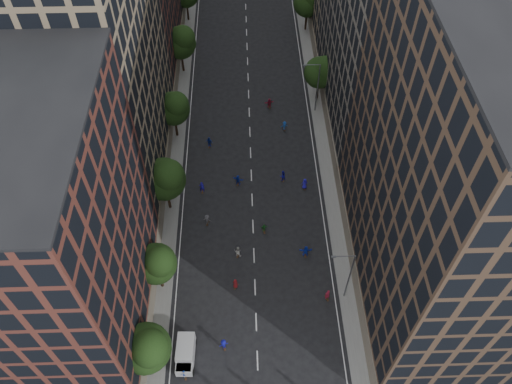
% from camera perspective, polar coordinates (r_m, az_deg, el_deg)
% --- Properties ---
extents(ground, '(240.00, 240.00, 0.00)m').
position_cam_1_polar(ground, '(77.65, -0.70, 6.65)').
color(ground, black).
rests_on(ground, ground).
extents(sidewalk_left, '(4.00, 105.00, 0.15)m').
position_cam_1_polar(sidewalk_left, '(83.89, -9.17, 10.00)').
color(sidewalk_left, slate).
rests_on(sidewalk_left, ground).
extents(sidewalk_right, '(4.00, 105.00, 0.15)m').
position_cam_1_polar(sidewalk_right, '(84.12, 7.52, 10.37)').
color(sidewalk_right, slate).
rests_on(sidewalk_right, ground).
extents(bldg_left_a, '(14.00, 22.00, 30.00)m').
position_cam_1_polar(bldg_left_a, '(50.73, -22.12, -5.04)').
color(bldg_left_a, '#5A2B22').
rests_on(bldg_left_a, ground).
extents(bldg_left_b, '(14.00, 26.00, 34.00)m').
position_cam_1_polar(bldg_left_b, '(65.41, -18.12, 13.62)').
color(bldg_left_b, '#897559').
rests_on(bldg_left_b, ground).
extents(bldg_right_a, '(14.00, 30.00, 36.00)m').
position_cam_1_polar(bldg_right_a, '(51.35, 21.51, 1.61)').
color(bldg_right_a, '#4C3728').
rests_on(bldg_right_a, ground).
extents(bldg_right_b, '(14.00, 28.00, 33.00)m').
position_cam_1_polar(bldg_right_b, '(73.27, 14.93, 18.27)').
color(bldg_right_b, '#5D564D').
rests_on(bldg_right_b, ground).
extents(tree_left_0, '(5.20, 5.20, 8.83)m').
position_cam_1_polar(tree_left_0, '(52.96, -12.34, -17.05)').
color(tree_left_0, black).
rests_on(tree_left_0, ground).
extents(tree_left_1, '(4.80, 4.80, 8.21)m').
position_cam_1_polar(tree_left_1, '(57.76, -11.24, -7.98)').
color(tree_left_1, black).
rests_on(tree_left_1, ground).
extents(tree_left_2, '(5.60, 5.60, 9.45)m').
position_cam_1_polar(tree_left_2, '(64.10, -10.33, 1.58)').
color(tree_left_2, black).
rests_on(tree_left_2, ground).
extents(tree_left_3, '(5.00, 5.00, 8.58)m').
position_cam_1_polar(tree_left_3, '(74.31, -9.38, 9.52)').
color(tree_left_3, black).
rests_on(tree_left_3, ground).
extents(tree_left_4, '(5.40, 5.40, 9.08)m').
position_cam_1_polar(tree_left_4, '(86.75, -8.60, 16.65)').
color(tree_left_4, black).
rests_on(tree_left_4, ground).
extents(tree_right_a, '(5.00, 5.00, 8.39)m').
position_cam_1_polar(tree_right_a, '(80.84, 7.46, 13.53)').
color(tree_right_a, black).
rests_on(tree_right_a, ground).
extents(tree_right_b, '(5.20, 5.20, 8.83)m').
position_cam_1_polar(tree_right_b, '(97.18, 6.06, 20.86)').
color(tree_right_b, black).
rests_on(tree_right_b, ground).
extents(streetlamp_near, '(2.64, 0.22, 9.06)m').
position_cam_1_polar(streetlamp_near, '(57.33, 10.48, -9.23)').
color(streetlamp_near, '#595B60').
rests_on(streetlamp_near, ground).
extents(streetlamp_far, '(2.64, 0.22, 9.06)m').
position_cam_1_polar(streetlamp_far, '(78.76, 6.91, 12.00)').
color(streetlamp_far, '#595B60').
rests_on(streetlamp_far, ground).
extents(cargo_van, '(2.15, 4.31, 2.25)m').
position_cam_1_polar(cargo_van, '(57.28, -8.06, -17.80)').
color(cargo_van, '#BBBBBE').
rests_on(cargo_van, ground).
extents(skater_3, '(1.18, 0.90, 1.62)m').
position_cam_1_polar(skater_3, '(57.66, -3.71, -16.99)').
color(skater_3, '#121295').
rests_on(skater_3, ground).
extents(skater_4, '(1.00, 0.59, 1.60)m').
position_cam_1_polar(skater_4, '(56.92, -8.17, -19.90)').
color(skater_4, '#1642B6').
rests_on(skater_4, ground).
extents(skater_5, '(1.66, 0.57, 1.78)m').
position_cam_1_polar(skater_5, '(63.33, 5.70, -6.76)').
color(skater_5, '#162EB4').
rests_on(skater_5, ground).
extents(skater_6, '(0.86, 0.71, 1.50)m').
position_cam_1_polar(skater_6, '(60.90, -2.37, -10.43)').
color(skater_6, maroon).
rests_on(skater_6, ground).
extents(skater_7, '(0.77, 0.64, 1.81)m').
position_cam_1_polar(skater_7, '(60.58, 8.17, -11.54)').
color(skater_7, maroon).
rests_on(skater_7, ground).
extents(skater_8, '(1.02, 0.89, 1.77)m').
position_cam_1_polar(skater_8, '(63.04, -2.09, -6.83)').
color(skater_8, silver).
rests_on(skater_8, ground).
extents(skater_9, '(1.21, 0.92, 1.65)m').
position_cam_1_polar(skater_9, '(66.16, -5.59, -3.18)').
color(skater_9, '#45454A').
rests_on(skater_9, ground).
extents(skater_10, '(0.95, 0.54, 1.52)m').
position_cam_1_polar(skater_10, '(65.16, 0.93, -4.15)').
color(skater_10, '#1C5D20').
rests_on(skater_10, ground).
extents(skater_11, '(1.64, 1.01, 1.68)m').
position_cam_1_polar(skater_11, '(70.14, -2.07, 1.36)').
color(skater_11, '#13299C').
rests_on(skater_11, ground).
extents(skater_12, '(0.92, 0.66, 1.76)m').
position_cam_1_polar(skater_12, '(69.93, 5.58, 0.93)').
color(skater_12, '#2017BD').
rests_on(skater_12, ground).
extents(skater_13, '(0.69, 0.46, 1.90)m').
position_cam_1_polar(skater_13, '(69.52, -6.20, 0.55)').
color(skater_13, '#1B13A0').
rests_on(skater_13, ground).
extents(skater_14, '(1.06, 0.95, 1.80)m').
position_cam_1_polar(skater_14, '(70.63, 3.05, 1.85)').
color(skater_14, '#1514A6').
rests_on(skater_14, ground).
extents(skater_15, '(1.10, 0.75, 1.56)m').
position_cam_1_polar(skater_15, '(77.94, 3.25, 7.55)').
color(skater_15, '#1342A1').
rests_on(skater_15, ground).
extents(skater_16, '(1.15, 0.80, 1.81)m').
position_cam_1_polar(skater_16, '(75.40, -5.34, 5.68)').
color(skater_16, '#132C9C').
rests_on(skater_16, ground).
extents(skater_17, '(1.62, 0.82, 1.67)m').
position_cam_1_polar(skater_17, '(81.68, 1.53, 10.10)').
color(skater_17, maroon).
rests_on(skater_17, ground).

